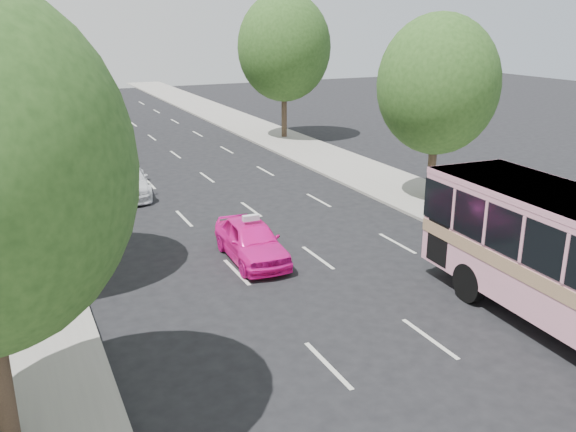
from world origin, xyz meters
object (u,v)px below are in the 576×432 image
pink_taxi (251,240)px  white_pickup (125,180)px  tour_coach_front (38,128)px  tour_coach_rear (54,101)px

pink_taxi → white_pickup: size_ratio=0.85×
pink_taxi → white_pickup: same height
pink_taxi → tour_coach_front: 18.78m
pink_taxi → white_pickup: bearing=105.5°
pink_taxi → tour_coach_front: bearing=108.8°
pink_taxi → tour_coach_rear: (-3.50, 27.65, 1.53)m
tour_coach_front → pink_taxi: bearing=-70.8°
tour_coach_front → white_pickup: bearing=-67.0°
pink_taxi → tour_coach_rear: 27.91m
white_pickup → tour_coach_front: (-3.00, 8.24, 1.32)m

